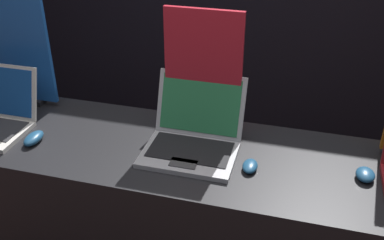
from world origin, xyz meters
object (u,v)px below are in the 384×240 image
(promo_stand_front, at_px, (16,51))
(mouse_middle, at_px, (250,166))
(mouse_back, at_px, (365,175))
(mouse_front, at_px, (34,138))
(promo_stand_middle, at_px, (203,76))
(laptop_middle, at_px, (194,134))

(promo_stand_front, height_order, mouse_middle, promo_stand_front)
(mouse_middle, distance_m, mouse_back, 0.43)
(mouse_front, distance_m, promo_stand_middle, 0.76)
(mouse_middle, height_order, mouse_back, mouse_back)
(mouse_front, distance_m, laptop_middle, 0.67)
(promo_stand_front, xyz_separation_m, laptop_middle, (0.90, -0.18, -0.20))
(mouse_front, distance_m, mouse_back, 1.33)
(promo_stand_middle, height_order, mouse_back, promo_stand_middle)
(mouse_front, bearing_deg, laptop_middle, 12.01)
(mouse_front, xyz_separation_m, promo_stand_front, (-0.24, 0.32, 0.24))
(mouse_middle, bearing_deg, laptop_middle, 160.03)
(laptop_middle, bearing_deg, mouse_middle, -19.97)
(laptop_middle, relative_size, promo_stand_middle, 0.69)
(mouse_back, bearing_deg, mouse_front, -175.50)
(laptop_middle, relative_size, mouse_middle, 4.01)
(promo_stand_front, bearing_deg, mouse_front, -52.57)
(promo_stand_front, bearing_deg, laptop_middle, -11.18)
(mouse_front, height_order, promo_stand_middle, promo_stand_middle)
(mouse_front, height_order, laptop_middle, laptop_middle)
(mouse_front, relative_size, mouse_back, 1.25)
(mouse_middle, bearing_deg, promo_stand_front, 166.86)
(mouse_back, bearing_deg, promo_stand_middle, 164.69)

